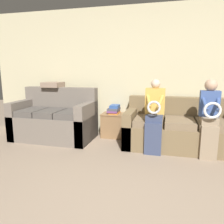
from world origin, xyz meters
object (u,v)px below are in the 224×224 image
(child_left_seated, at_px, (154,114))
(throw_pillow, at_px, (53,85))
(couch_main, at_px, (179,130))
(side_shelf, at_px, (114,125))
(couch_side, at_px, (55,120))
(book_stack, at_px, (114,110))
(child_right_seated, at_px, (210,115))

(child_left_seated, height_order, throw_pillow, child_left_seated)
(couch_main, height_order, side_shelf, couch_main)
(couch_main, relative_size, throw_pillow, 5.07)
(child_left_seated, xyz_separation_m, side_shelf, (-0.83, 0.65, -0.39))
(couch_side, xyz_separation_m, throw_pillow, (-0.17, 0.29, 0.68))
(child_left_seated, bearing_deg, throw_pillow, 164.88)
(side_shelf, height_order, book_stack, book_stack)
(child_right_seated, height_order, throw_pillow, child_right_seated)
(side_shelf, relative_size, book_stack, 1.61)
(couch_main, distance_m, child_left_seated, 0.65)
(couch_main, relative_size, side_shelf, 3.79)
(couch_side, xyz_separation_m, child_left_seated, (1.93, -0.28, 0.28))
(couch_side, bearing_deg, book_stack, 18.46)
(couch_side, bearing_deg, couch_main, 2.28)
(couch_side, height_order, child_right_seated, child_right_seated)
(child_left_seated, relative_size, child_right_seated, 0.99)
(couch_side, xyz_separation_m, side_shelf, (1.11, 0.37, -0.11))
(side_shelf, bearing_deg, book_stack, 102.76)
(couch_main, relative_size, child_left_seated, 1.56)
(couch_main, xyz_separation_m, throw_pillow, (-2.51, 0.19, 0.73))
(child_right_seated, xyz_separation_m, book_stack, (-1.65, 0.65, -0.11))
(couch_side, bearing_deg, throw_pillow, 120.19)
(throw_pillow, bearing_deg, child_right_seated, -10.95)
(couch_main, relative_size, book_stack, 6.09)
(throw_pillow, bearing_deg, side_shelf, 3.62)
(book_stack, relative_size, throw_pillow, 0.83)
(side_shelf, distance_m, book_stack, 0.31)
(couch_side, distance_m, child_left_seated, 1.98)
(couch_main, xyz_separation_m, couch_side, (-2.35, -0.09, 0.05))
(couch_side, relative_size, child_left_seated, 1.29)
(child_left_seated, xyz_separation_m, book_stack, (-0.83, 0.65, -0.08))
(side_shelf, relative_size, throw_pillow, 1.34)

